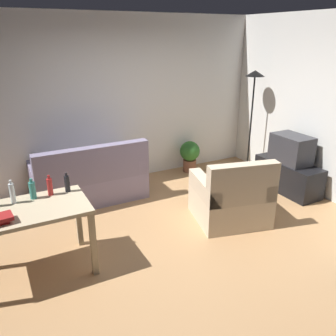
{
  "coord_description": "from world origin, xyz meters",
  "views": [
    {
      "loc": [
        -1.86,
        -3.22,
        2.37
      ],
      "look_at": [
        0.1,
        0.5,
        0.75
      ],
      "focal_mm": 37.18,
      "sensor_mm": 36.0,
      "label": 1
    }
  ],
  "objects": [
    {
      "name": "ground_plane",
      "position": [
        0.0,
        0.0,
        -0.01
      ],
      "size": [
        5.2,
        4.4,
        0.02
      ],
      "primitive_type": "cube",
      "color": "tan"
    },
    {
      "name": "wall_rear",
      "position": [
        0.0,
        2.2,
        1.35
      ],
      "size": [
        5.2,
        0.1,
        2.7
      ],
      "primitive_type": "cube",
      "color": "white",
      "rests_on": "ground_plane"
    },
    {
      "name": "couch",
      "position": [
        -0.65,
        1.59,
        0.31
      ],
      "size": [
        1.63,
        0.84,
        0.92
      ],
      "rotation": [
        0.0,
        0.0,
        3.14
      ],
      "color": "gray",
      "rests_on": "ground_plane"
    },
    {
      "name": "tv_stand",
      "position": [
        2.25,
        0.45,
        0.24
      ],
      "size": [
        0.44,
        1.1,
        0.48
      ],
      "rotation": [
        0.0,
        0.0,
        1.57
      ],
      "color": "black",
      "rests_on": "ground_plane"
    },
    {
      "name": "tv",
      "position": [
        2.25,
        0.45,
        0.7
      ],
      "size": [
        0.41,
        0.6,
        0.44
      ],
      "rotation": [
        0.0,
        0.0,
        1.57
      ],
      "color": "#2D2D33",
      "rests_on": "tv_stand"
    },
    {
      "name": "torchiere_lamp",
      "position": [
        2.25,
        1.42,
        1.41
      ],
      "size": [
        0.32,
        0.32,
        1.81
      ],
      "color": "black",
      "rests_on": "ground_plane"
    },
    {
      "name": "desk",
      "position": [
        -1.68,
        0.14,
        0.65
      ],
      "size": [
        1.2,
        0.71,
        0.76
      ],
      "rotation": [
        0.0,
        0.0,
        -0.01
      ],
      "color": "#C6B28E",
      "rests_on": "ground_plane"
    },
    {
      "name": "potted_plant",
      "position": [
        1.29,
        1.9,
        0.33
      ],
      "size": [
        0.36,
        0.36,
        0.57
      ],
      "color": "brown",
      "rests_on": "ground_plane"
    },
    {
      "name": "armchair",
      "position": [
        0.83,
        0.07,
        0.32
      ],
      "size": [
        1.07,
        1.03,
        0.92
      ],
      "rotation": [
        0.0,
        0.0,
        2.9
      ],
      "color": "beige",
      "rests_on": "ground_plane"
    },
    {
      "name": "bottle_clear",
      "position": [
        -1.77,
        0.33,
        0.87
      ],
      "size": [
        0.05,
        0.05,
        0.25
      ],
      "color": "silver",
      "rests_on": "desk"
    },
    {
      "name": "bottle_tall",
      "position": [
        -1.58,
        0.35,
        0.86
      ],
      "size": [
        0.07,
        0.07,
        0.22
      ],
      "color": "teal",
      "rests_on": "desk"
    },
    {
      "name": "bottle_red",
      "position": [
        -1.4,
        0.36,
        0.86
      ],
      "size": [
        0.06,
        0.06,
        0.23
      ],
      "color": "#AD2323",
      "rests_on": "desk"
    },
    {
      "name": "bottle_dark",
      "position": [
        -1.22,
        0.36,
        0.85
      ],
      "size": [
        0.06,
        0.06,
        0.22
      ],
      "color": "black",
      "rests_on": "desk"
    }
  ]
}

